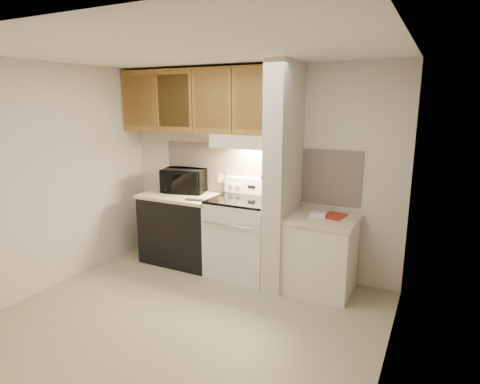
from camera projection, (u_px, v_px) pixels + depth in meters
The scene contains 50 objects.
floor at pixel (190, 317), 3.95m from camera, with size 3.60×3.60×0.00m, color tan.
ceiling at pixel (182, 50), 3.40m from camera, with size 3.60×3.60×0.00m, color white.
wall_back at pixel (255, 170), 4.98m from camera, with size 3.60×0.02×2.50m, color beige.
wall_left at pixel (53, 177), 4.48m from camera, with size 0.02×3.00×2.50m, color beige.
wall_right at pixel (394, 219), 2.88m from camera, with size 0.02×3.00×2.50m, color beige.
backsplash at pixel (255, 171), 4.97m from camera, with size 2.60×0.02×0.63m, color beige.
range_body at pixel (243, 238), 4.86m from camera, with size 0.76×0.65×0.92m, color silver.
oven_window at pixel (230, 243), 4.57m from camera, with size 0.50×0.01×0.30m, color black.
oven_handle at pixel (228, 225), 4.49m from camera, with size 0.02×0.02×0.65m, color silver.
cooktop at pixel (243, 200), 4.75m from camera, with size 0.74×0.64×0.03m, color black.
range_backguard at pixel (253, 186), 4.97m from camera, with size 0.76×0.08×0.20m, color silver.
range_display at pixel (251, 187), 4.94m from camera, with size 0.10×0.01×0.04m, color black.
range_knob_left_outer at pixel (231, 185), 5.06m from camera, with size 0.05×0.05×0.02m, color silver.
range_knob_left_inner at pixel (238, 186), 5.01m from camera, with size 0.05×0.05×0.02m, color silver.
range_knob_right_inner at pixel (265, 188), 4.85m from camera, with size 0.05×0.05×0.02m, color silver.
range_knob_right_outer at pixel (272, 189), 4.81m from camera, with size 0.05×0.05×0.02m, color silver.
dishwasher_front at pixel (183, 230), 5.26m from camera, with size 1.00×0.63×0.87m, color black.
left_countertop at pixel (182, 196), 5.16m from camera, with size 1.04×0.67×0.04m, color beige.
spoon_rest at pixel (194, 200), 4.84m from camera, with size 0.22×0.07×0.02m, color black.
teal_jar at pixel (194, 188), 5.30m from camera, with size 0.09×0.09×0.10m, color #1E6762.
outlet at pixel (221, 179), 5.21m from camera, with size 0.08×0.01×0.12m, color beige.
microwave at pixel (185, 180), 5.26m from camera, with size 0.56×0.38×0.31m, color black.
partition_pillar at pixel (283, 178), 4.45m from camera, with size 0.22×0.70×2.50m, color beige.
pillar_trim at pixel (274, 172), 4.49m from camera, with size 0.01×0.70×0.04m, color olive.
knife_strip at pixel (272, 171), 4.45m from camera, with size 0.02×0.42×0.04m, color black.
knife_blade_a at pixel (265, 183), 4.33m from camera, with size 0.01×0.04×0.16m, color silver.
knife_handle_a at pixel (265, 169), 4.31m from camera, with size 0.02×0.02×0.10m, color black.
knife_blade_b at pixel (268, 182), 4.41m from camera, with size 0.01×0.04×0.18m, color silver.
knife_handle_b at pixel (268, 168), 4.38m from camera, with size 0.02×0.02×0.10m, color black.
knife_blade_c at pixel (271, 182), 4.49m from camera, with size 0.01×0.04×0.20m, color silver.
knife_handle_c at pixel (271, 167), 4.44m from camera, with size 0.02×0.02×0.10m, color black.
knife_blade_d at pixel (273, 179), 4.53m from camera, with size 0.01×0.04×0.16m, color silver.
knife_handle_d at pixel (273, 166), 4.51m from camera, with size 0.02×0.02×0.10m, color black.
knife_blade_e at pixel (275, 179), 4.60m from camera, with size 0.01×0.04×0.18m, color silver.
knife_handle_e at pixel (276, 165), 4.57m from camera, with size 0.02×0.02×0.10m, color black.
oven_mitt at pixel (278, 179), 4.67m from camera, with size 0.03×0.09×0.22m, color slate.
right_cab_base at pixel (321, 256), 4.43m from camera, with size 0.70×0.60×0.81m, color beige.
right_countertop at pixel (322, 219), 4.34m from camera, with size 0.74×0.64×0.04m, color beige.
red_folder at pixel (334, 216), 4.38m from camera, with size 0.22×0.30×0.01m, color #A82B1C.
white_box at pixel (318, 215), 4.35m from camera, with size 0.16×0.11×0.04m, color white.
range_hood at pixel (247, 141), 4.71m from camera, with size 0.78×0.44×0.15m, color beige.
hood_lip at pixel (239, 146), 4.54m from camera, with size 0.78×0.04×0.06m, color beige.
upper_cabinets at pixel (199, 101), 4.95m from camera, with size 2.18×0.33×0.77m, color olive.
cab_door_a at pixel (139, 101), 5.17m from camera, with size 0.46×0.01×0.63m, color olive.
cab_gap_a at pixel (156, 101), 5.05m from camera, with size 0.01×0.01×0.73m, color black.
cab_door_b at pixel (173, 101), 4.93m from camera, with size 0.46×0.01×0.63m, color olive.
cab_gap_b at pixel (192, 101), 4.81m from camera, with size 0.01×0.01×0.73m, color black.
cab_door_c at pixel (211, 101), 4.69m from camera, with size 0.46×0.01×0.63m, color olive.
cab_gap_c at pixel (232, 101), 4.57m from camera, with size 0.01×0.01×0.73m, color black.
cab_door_d at pixel (253, 101), 4.45m from camera, with size 0.46×0.01×0.63m, color olive.
Camera 1 is at (2.07, -2.97, 2.07)m, focal length 30.00 mm.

